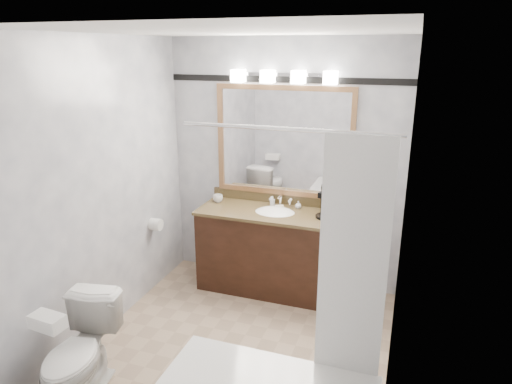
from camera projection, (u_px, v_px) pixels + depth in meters
room at (237, 206)px, 3.45m from camera, size 2.42×2.62×2.52m
vanity at (274, 250)px, 4.61m from camera, size 1.53×0.58×0.97m
mirror at (283, 142)px, 4.53m from camera, size 1.40×0.04×1.10m
vanity_light_bar at (283, 76)px, 4.29m from camera, size 1.02×0.14×0.12m
accent_stripe at (285, 80)px, 4.36m from camera, size 2.40×0.01×0.06m
tp_roll at (156, 224)px, 4.57m from camera, size 0.11×0.12×0.12m
toilet at (79, 354)px, 3.17m from camera, size 0.52×0.76×0.71m
tissue_box at (48, 322)px, 2.85m from camera, size 0.23×0.14×0.09m
coffee_maker at (328, 198)px, 4.32m from camera, size 0.19×0.23×0.36m
cup_left at (218, 198)px, 4.76m from camera, size 0.13×0.13×0.08m
soap_bottle_a at (273, 201)px, 4.66m from camera, size 0.04×0.04×0.09m
soap_bottle_b at (298, 205)px, 4.56m from camera, size 0.08×0.08×0.08m
soap_bar at (279, 207)px, 4.58m from camera, size 0.10×0.08×0.03m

